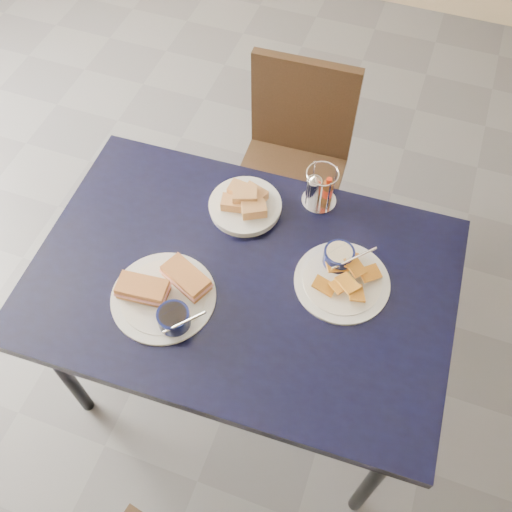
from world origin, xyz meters
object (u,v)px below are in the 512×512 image
(dining_table, at_px, (242,288))
(chair_far, at_px, (295,153))
(sandwich_plate, at_px, (166,295))
(condiment_caddy, at_px, (319,189))
(plantain_plate, at_px, (341,273))
(bread_basket, at_px, (245,204))

(dining_table, xyz_separation_m, chair_far, (-0.06, 0.76, -0.19))
(chair_far, height_order, sandwich_plate, sandwich_plate)
(condiment_caddy, bearing_deg, chair_far, 114.53)
(condiment_caddy, bearing_deg, plantain_plate, -60.07)
(dining_table, bearing_deg, bread_basket, 107.71)
(bread_basket, bearing_deg, sandwich_plate, -104.58)
(chair_far, distance_m, sandwich_plate, 0.95)
(dining_table, height_order, sandwich_plate, sandwich_plate)
(plantain_plate, relative_size, bread_basket, 1.24)
(dining_table, relative_size, condiment_caddy, 9.22)
(plantain_plate, distance_m, condiment_caddy, 0.29)
(bread_basket, xyz_separation_m, condiment_caddy, (0.20, 0.11, 0.03))
(chair_far, xyz_separation_m, sandwich_plate, (-0.12, -0.90, 0.28))
(sandwich_plate, relative_size, plantain_plate, 1.13)
(chair_far, bearing_deg, sandwich_plate, -97.40)
(plantain_plate, bearing_deg, dining_table, -159.63)
(dining_table, xyz_separation_m, plantain_plate, (0.27, 0.10, 0.08))
(dining_table, distance_m, sandwich_plate, 0.24)
(dining_table, xyz_separation_m, bread_basket, (-0.08, 0.24, 0.09))
(chair_far, bearing_deg, condiment_caddy, -65.47)
(bread_basket, distance_m, condiment_caddy, 0.23)
(sandwich_plate, xyz_separation_m, plantain_plate, (0.45, 0.24, -0.00))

